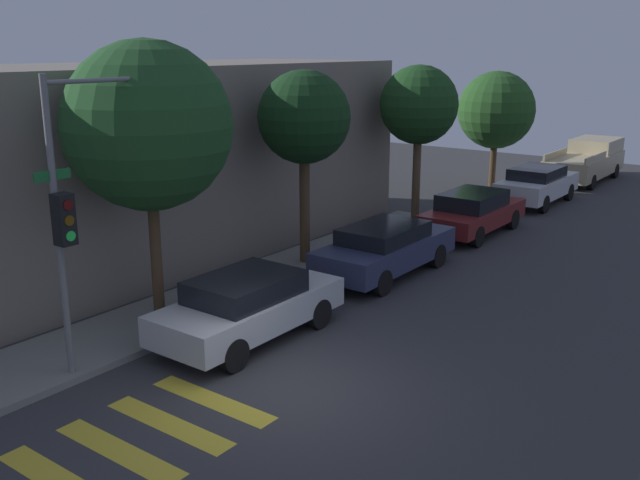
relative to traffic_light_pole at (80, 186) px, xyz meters
name	(u,v)px	position (x,y,z in m)	size (l,w,h in m)	color
ground_plane	(287,391)	(1.53, -3.37, -3.54)	(60.00, 60.00, 0.00)	#333335
sidewalk	(129,331)	(1.53, 0.95, -3.47)	(26.00, 2.25, 0.14)	slate
crosswalk	(119,451)	(-1.50, -2.57, -3.54)	(4.42, 2.60, 0.00)	gold
traffic_light_pole	(80,186)	(0.00, 0.00, 0.00)	(2.51, 0.56, 5.48)	slate
sedan_near_corner	(248,305)	(2.85, -1.27, -2.79)	(4.30, 1.82, 1.40)	#B7BABF
sedan_middle	(385,248)	(8.20, -1.27, -2.79)	(4.63, 1.80, 1.39)	#2D3351
sedan_far_end	(473,212)	(13.57, -1.27, -2.80)	(4.48, 1.82, 1.40)	maroon
sedan_tail_of_row	(537,184)	(19.29, -1.27, -2.77)	(4.48, 1.81, 1.44)	silver
pickup_truck	(587,161)	(25.48, -1.27, -2.64)	(5.73, 2.00, 1.78)	tan
tree_near_corner	(148,126)	(2.36, 0.93, 0.77)	(3.51, 3.51, 6.08)	#4C3823
tree_midblock	(304,119)	(7.58, 0.93, 0.52)	(2.47, 2.47, 5.33)	#4C3823
tree_far_end	(419,106)	(13.74, 0.93, 0.45)	(2.61, 2.61, 5.33)	brown
tree_behind_truck	(496,110)	(20.13, 0.93, -0.14)	(3.09, 3.09, 4.96)	#42301E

